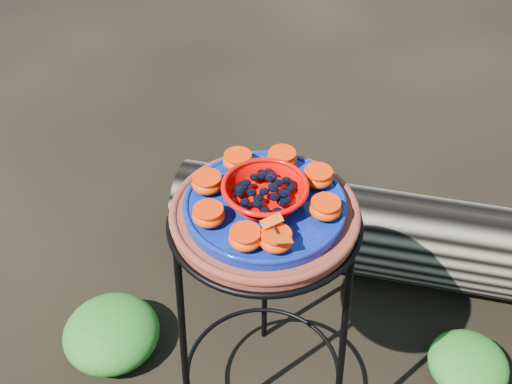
{
  "coord_description": "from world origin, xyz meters",
  "views": [
    {
      "loc": [
        0.01,
        -0.94,
        1.62
      ],
      "look_at": [
        -0.02,
        0.0,
        0.78
      ],
      "focal_mm": 45.0,
      "sensor_mm": 36.0,
      "label": 1
    }
  ],
  "objects_px": {
    "terracotta_saucer": "(265,216)",
    "cobalt_plate": "(265,206)",
    "red_bowl": "(265,194)",
    "plant_stand": "(263,324)",
    "driftwood_log": "(410,238)"
  },
  "relations": [
    {
      "from": "red_bowl",
      "to": "driftwood_log",
      "type": "distance_m",
      "value": 0.93
    },
    {
      "from": "red_bowl",
      "to": "cobalt_plate",
      "type": "bearing_deg",
      "value": 0.0
    },
    {
      "from": "terracotta_saucer",
      "to": "cobalt_plate",
      "type": "xyz_separation_m",
      "value": [
        0.0,
        0.0,
        0.03
      ]
    },
    {
      "from": "plant_stand",
      "to": "red_bowl",
      "type": "bearing_deg",
      "value": 0.0
    },
    {
      "from": "red_bowl",
      "to": "terracotta_saucer",
      "type": "bearing_deg",
      "value": 0.0
    },
    {
      "from": "plant_stand",
      "to": "driftwood_log",
      "type": "xyz_separation_m",
      "value": [
        0.46,
        0.5,
        -0.21
      ]
    },
    {
      "from": "cobalt_plate",
      "to": "plant_stand",
      "type": "bearing_deg",
      "value": 0.0
    },
    {
      "from": "red_bowl",
      "to": "plant_stand",
      "type": "bearing_deg",
      "value": 0.0
    },
    {
      "from": "cobalt_plate",
      "to": "red_bowl",
      "type": "xyz_separation_m",
      "value": [
        0.0,
        0.0,
        0.03
      ]
    },
    {
      "from": "terracotta_saucer",
      "to": "driftwood_log",
      "type": "distance_m",
      "value": 0.89
    },
    {
      "from": "plant_stand",
      "to": "driftwood_log",
      "type": "bearing_deg",
      "value": 47.36
    },
    {
      "from": "terracotta_saucer",
      "to": "driftwood_log",
      "type": "xyz_separation_m",
      "value": [
        0.46,
        0.5,
        -0.57
      ]
    },
    {
      "from": "terracotta_saucer",
      "to": "red_bowl",
      "type": "relative_size",
      "value": 2.33
    },
    {
      "from": "terracotta_saucer",
      "to": "cobalt_plate",
      "type": "bearing_deg",
      "value": 0.0
    },
    {
      "from": "terracotta_saucer",
      "to": "cobalt_plate",
      "type": "relative_size",
      "value": 1.17
    }
  ]
}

